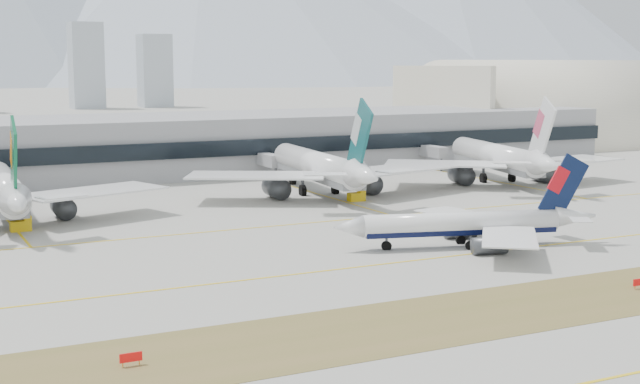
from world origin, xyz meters
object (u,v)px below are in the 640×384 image
hangar (543,144)px  terminal (130,146)px  widebody_cathay (321,168)px  widebody_china_air (500,159)px  widebody_eva (6,191)px  taxiing_airliner (470,224)px

hangar → terminal: bearing=-172.6°
widebody_cathay → widebody_china_air: size_ratio=1.05×
widebody_china_air → widebody_eva: bearing=105.0°
taxiing_airliner → widebody_china_air: (52.07, 59.50, 2.30)m
widebody_cathay → hangar: 147.28m
widebody_eva → terminal: bearing=-30.2°
widebody_eva → terminal: (38.19, 58.28, 1.96)m
widebody_cathay → terminal: widebody_cathay is taller
widebody_cathay → widebody_eva: bearing=99.2°
widebody_china_air → hangar: bearing=-32.3°
taxiing_airliner → widebody_eva: (-62.51, 56.77, 2.00)m
widebody_eva → widebody_china_air: size_ratio=0.97×
widebody_eva → widebody_china_air: bearing=-85.6°
widebody_eva → widebody_cathay: size_ratio=0.93×
widebody_eva → hangar: bearing=-64.9°
taxiing_airliner → widebody_china_air: widebody_china_air is taller
terminal → hangar: size_ratio=3.08×
terminal → hangar: 156.05m
taxiing_airliner → hangar: 187.77m
terminal → hangar: bearing=7.4°
taxiing_airliner → widebody_china_air: size_ratio=0.72×
widebody_eva → widebody_cathay: (66.18, 3.37, 0.43)m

